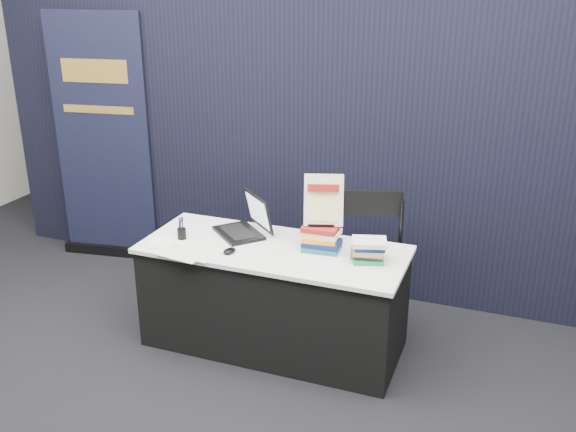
# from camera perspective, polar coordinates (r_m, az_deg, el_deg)

# --- Properties ---
(floor) EXTENTS (8.00, 8.00, 0.00)m
(floor) POSITION_cam_1_polar(r_m,az_deg,el_deg) (4.26, -4.11, -14.90)
(floor) COLOR black
(floor) RESTS_ON ground
(wall_back) EXTENTS (8.00, 0.02, 3.50)m
(wall_back) POSITION_cam_1_polar(r_m,az_deg,el_deg) (7.32, 9.18, 14.79)
(wall_back) COLOR beige
(wall_back) RESTS_ON floor
(drape_partition) EXTENTS (6.00, 0.08, 2.40)m
(drape_partition) POSITION_cam_1_polar(r_m,az_deg,el_deg) (5.12, 3.09, 6.24)
(drape_partition) COLOR black
(drape_partition) RESTS_ON floor
(display_table) EXTENTS (1.80, 0.75, 0.75)m
(display_table) POSITION_cam_1_polar(r_m,az_deg,el_deg) (4.49, -1.28, -7.18)
(display_table) COLOR black
(display_table) RESTS_ON floor
(laptop) EXTENTS (0.45, 0.50, 0.28)m
(laptop) POSITION_cam_1_polar(r_m,az_deg,el_deg) (4.57, -4.16, -0.67)
(laptop) COLOR black
(laptop) RESTS_ON display_table
(mouse) EXTENTS (0.09, 0.12, 0.03)m
(mouse) POSITION_cam_1_polar(r_m,az_deg,el_deg) (4.26, -5.22, -3.10)
(mouse) COLOR black
(mouse) RESTS_ON display_table
(brochure_left) EXTENTS (0.28, 0.20, 0.00)m
(brochure_left) POSITION_cam_1_polar(r_m,az_deg,el_deg) (4.50, -10.40, -2.18)
(brochure_left) COLOR white
(brochure_left) RESTS_ON display_table
(brochure_mid) EXTENTS (0.36, 0.28, 0.00)m
(brochure_mid) POSITION_cam_1_polar(r_m,az_deg,el_deg) (4.30, -8.17, -3.19)
(brochure_mid) COLOR silver
(brochure_mid) RESTS_ON display_table
(brochure_right) EXTENTS (0.33, 0.26, 0.00)m
(brochure_right) POSITION_cam_1_polar(r_m,az_deg,el_deg) (4.29, -9.27, -3.30)
(brochure_right) COLOR silver
(brochure_right) RESTS_ON display_table
(pen_cup) EXTENTS (0.07, 0.07, 0.08)m
(pen_cup) POSITION_cam_1_polar(r_m,az_deg,el_deg) (4.51, -9.43, -1.57)
(pen_cup) COLOR black
(pen_cup) RESTS_ON display_table
(book_stack_tall) EXTENTS (0.26, 0.21, 0.16)m
(book_stack_tall) POSITION_cam_1_polar(r_m,az_deg,el_deg) (4.28, 2.99, -1.94)
(book_stack_tall) COLOR #19625F
(book_stack_tall) RESTS_ON display_table
(book_stack_short) EXTENTS (0.24, 0.21, 0.15)m
(book_stack_short) POSITION_cam_1_polar(r_m,az_deg,el_deg) (4.14, 7.16, -3.01)
(book_stack_short) COLOR #207847
(book_stack_short) RESTS_ON display_table
(info_sign) EXTENTS (0.28, 0.17, 0.35)m
(info_sign) POSITION_cam_1_polar(r_m,az_deg,el_deg) (4.22, 3.18, 1.35)
(info_sign) COLOR black
(info_sign) RESTS_ON book_stack_tall
(pullup_banner) EXTENTS (0.94, 0.24, 2.20)m
(pullup_banner) POSITION_cam_1_polar(r_m,az_deg,el_deg) (5.97, -16.04, 5.35)
(pullup_banner) COLOR black
(pullup_banner) RESTS_ON floor
(stacking_chair) EXTENTS (0.60, 0.61, 1.06)m
(stacking_chair) POSITION_cam_1_polar(r_m,az_deg,el_deg) (4.51, 6.49, -4.19)
(stacking_chair) COLOR black
(stacking_chair) RESTS_ON floor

